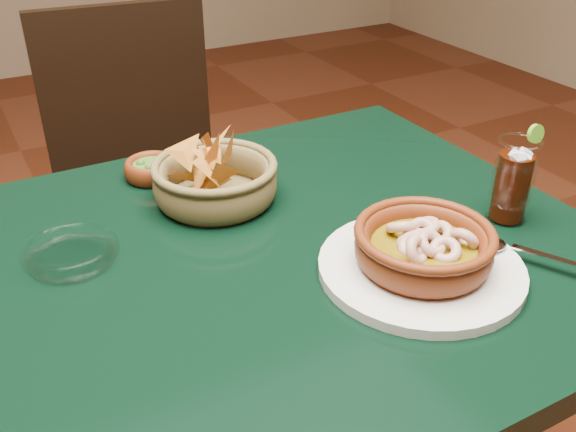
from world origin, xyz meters
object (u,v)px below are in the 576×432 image
dining_table (195,330)px  cola_drink (513,181)px  chip_basket (215,180)px  dining_chair (147,189)px  shrimp_plate (423,252)px

dining_table → cola_drink: bearing=-11.6°
dining_table → chip_basket: 0.25m
dining_chair → chip_basket: size_ratio=4.02×
dining_table → cola_drink: 0.52m
shrimp_plate → chip_basket: (-0.16, 0.32, 0.00)m
chip_basket → cola_drink: 0.46m
dining_chair → cola_drink: size_ratio=6.23×
cola_drink → chip_basket: bearing=143.9°
chip_basket → cola_drink: (0.37, -0.27, 0.03)m
cola_drink → dining_table: bearing=168.4°
dining_table → dining_chair: 0.74m
shrimp_plate → cola_drink: 0.21m
dining_table → cola_drink: (0.48, -0.10, 0.16)m
dining_chair → shrimp_plate: bearing=-81.4°
dining_chair → shrimp_plate: dining_chair is taller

